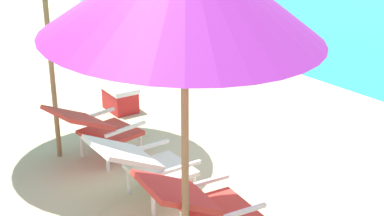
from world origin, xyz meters
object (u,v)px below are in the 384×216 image
Objects in this scene: lounge_chair_center at (143,162)px; lounge_chair_left at (96,126)px; cooler_box at (120,98)px; lounge_chair_right at (199,203)px.

lounge_chair_left is at bearing 177.63° from lounge_chair_center.
cooler_box is at bearing 155.41° from lounge_chair_center.
lounge_chair_left is 1.78m from lounge_chair_right.
lounge_chair_left is 0.96m from lounge_chair_center.
lounge_chair_center is at bearing 178.94° from lounge_chair_right.
lounge_chair_right reaches higher than cooler_box.
lounge_chair_center is 0.83m from lounge_chair_right.
lounge_chair_center is 0.96× the size of lounge_chair_right.
cooler_box is (-2.91, 0.97, -0.24)m from lounge_chair_right.
lounge_chair_right is (0.83, -0.02, 0.00)m from lounge_chair_center.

